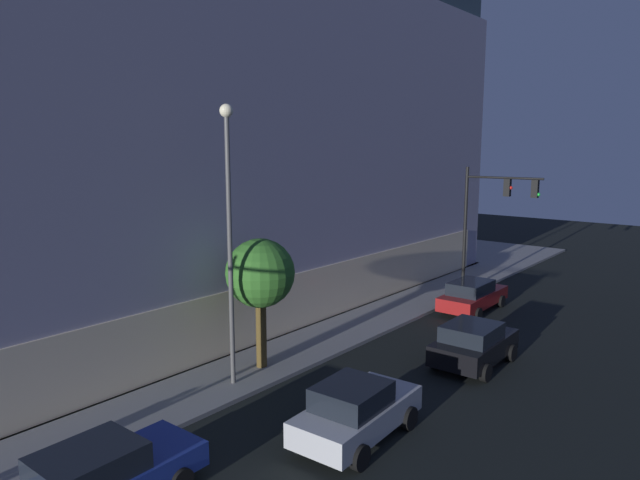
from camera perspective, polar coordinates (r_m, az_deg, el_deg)
modern_building at (r=36.51m, az=-18.36°, el=10.96°), size 34.88×29.58×19.06m
traffic_light_far_corner at (r=31.32m, az=16.89°, el=3.13°), size 0.43×4.08×6.92m
street_lamp_sidewalk at (r=18.74m, az=-9.13°, el=2.35°), size 0.44×0.44×9.33m
sidewalk_tree at (r=20.46m, az=-6.03°, el=-3.47°), size 2.50×2.50×4.76m
car_blue at (r=14.70m, az=-21.29°, el=-21.32°), size 4.65×2.17×1.54m
car_silver at (r=16.55m, az=3.66°, el=-16.74°), size 4.34×2.25×1.70m
car_black at (r=22.33m, az=15.19°, el=-10.01°), size 4.03×2.23×1.65m
car_red at (r=29.54m, az=15.07°, el=-5.38°), size 4.69×2.06×1.54m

